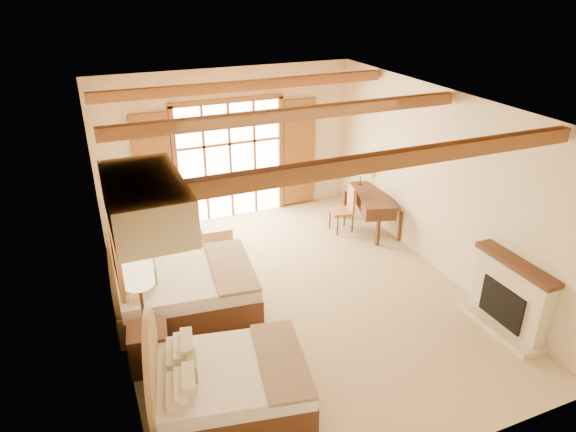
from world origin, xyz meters
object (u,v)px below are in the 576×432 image
nightstand (149,348)px  desk (372,210)px  bed_far (177,287)px  armchair (172,220)px  bed_near (219,383)px

nightstand → desk: desk is taller
bed_far → armchair: size_ratio=3.11×
armchair → desk: 4.13m
bed_near → desk: bearing=50.3°
armchair → bed_near: bearing=109.8°
bed_near → armchair: (0.37, 4.87, -0.04)m
bed_near → desk: 5.55m
bed_near → nightstand: bearing=133.3°
bed_far → armchair: bed_far is taller
nightstand → armchair: 3.95m
bed_near → bed_far: size_ratio=0.93×
bed_far → armchair: (0.43, 2.64, -0.09)m
bed_far → bed_near: bearing=-82.1°
bed_far → armchair: bearing=87.2°
bed_near → nightstand: size_ratio=3.45×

